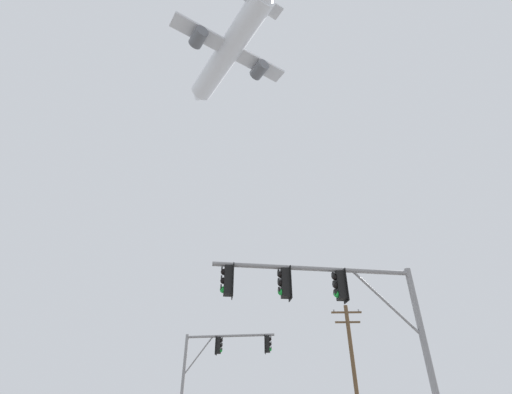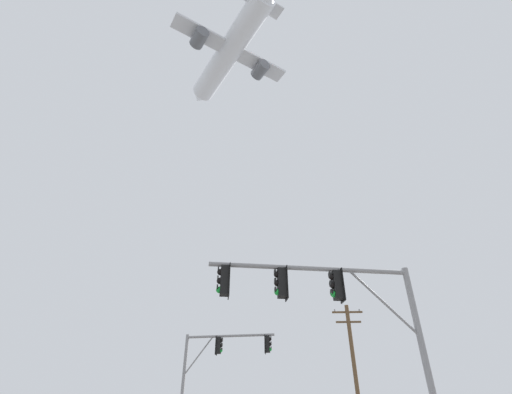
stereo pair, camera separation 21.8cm
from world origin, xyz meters
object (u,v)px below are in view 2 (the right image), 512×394
signal_pole_far (215,363)px  signal_pole_near (334,307)px  airplane (230,51)px  utility_pole (355,369)px

signal_pole_far → signal_pole_near: bearing=-65.7°
signal_pole_far → airplane: size_ratio=0.27×
signal_pole_near → airplane: (-7.85, 26.99, 49.52)m
signal_pole_near → airplane: 56.94m
signal_pole_near → utility_pole: size_ratio=0.71×
signal_pole_far → utility_pole: utility_pole is taller
airplane → signal_pole_near: bearing=-73.8°
signal_pole_far → airplane: (-2.62, 15.40, 49.53)m
signal_pole_far → utility_pole: bearing=26.8°
signal_pole_far → airplane: airplane is taller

